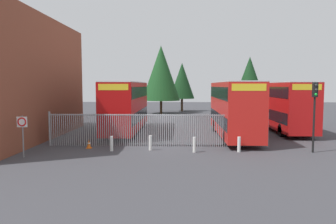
{
  "coord_description": "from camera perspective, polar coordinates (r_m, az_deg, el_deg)",
  "views": [
    {
      "loc": [
        0.91,
        -21.08,
        4.1
      ],
      "look_at": [
        0.0,
        4.0,
        2.0
      ],
      "focal_mm": 33.76,
      "sensor_mm": 36.0,
      "label": 1
    }
  ],
  "objects": [
    {
      "name": "traffic_light_kerbside",
      "position": [
        21.13,
        24.96,
        1.31
      ],
      "size": [
        0.28,
        0.33,
        4.3
      ],
      "color": "black",
      "rests_on": "ground"
    },
    {
      "name": "bollard_center_front",
      "position": [
        20.15,
        -3.21,
        -5.58
      ],
      "size": [
        0.2,
        0.2,
        0.95
      ],
      "primitive_type": "cylinder",
      "color": "silver",
      "rests_on": "ground"
    },
    {
      "name": "double_decker_bus_far_back",
      "position": [
        38.92,
        10.6,
        2.23
      ],
      "size": [
        2.54,
        10.81,
        4.42
      ],
      "color": "#B70C0C",
      "rests_on": "ground"
    },
    {
      "name": "ground_plane",
      "position": [
        29.38,
        0.28,
        -3.24
      ],
      "size": [
        100.0,
        100.0,
        0.0
      ],
      "primitive_type": "plane",
      "color": "#3D3D42"
    },
    {
      "name": "tree_mid_row",
      "position": [
        50.21,
        2.54,
        5.66
      ],
      "size": [
        3.94,
        3.94,
        7.7
      ],
      "color": "#4C3823",
      "rests_on": "ground"
    },
    {
      "name": "bollard_near_right",
      "position": [
        19.57,
        4.78,
        -5.91
      ],
      "size": [
        0.2,
        0.2,
        0.95
      ],
      "primitive_type": "cylinder",
      "color": "silver",
      "rests_on": "ground"
    },
    {
      "name": "tree_short_side",
      "position": [
        45.72,
        -1.27,
        7.05
      ],
      "size": [
        5.5,
        5.5,
        9.84
      ],
      "color": "#4C3823",
      "rests_on": "ground"
    },
    {
      "name": "double_decker_bus_behind_fence_right",
      "position": [
        30.41,
        19.95,
        1.34
      ],
      "size": [
        2.54,
        10.81,
        4.42
      ],
      "color": "red",
      "rests_on": "ground"
    },
    {
      "name": "tree_tall_back",
      "position": [
        47.89,
        14.52,
        6.36
      ],
      "size": [
        3.86,
        3.86,
        8.32
      ],
      "color": "#4C3823",
      "rests_on": "ground"
    },
    {
      "name": "double_decker_bus_behind_fence_left",
      "position": [
        27.87,
        -7.52,
        1.29
      ],
      "size": [
        2.54,
        10.81,
        4.42
      ],
      "color": "#B70C0C",
      "rests_on": "ground"
    },
    {
      "name": "palisade_fence",
      "position": [
        21.33,
        -1.96,
        -3.09
      ],
      "size": [
        14.88,
        0.14,
        2.35
      ],
      "color": "gray",
      "rests_on": "ground"
    },
    {
      "name": "bollard_near_left",
      "position": [
        20.16,
        -10.16,
        -5.65
      ],
      "size": [
        0.2,
        0.2,
        0.95
      ],
      "primitive_type": "cylinder",
      "color": "silver",
      "rests_on": "ground"
    },
    {
      "name": "double_decker_bus_near_gate",
      "position": [
        25.47,
        11.76,
        0.91
      ],
      "size": [
        2.54,
        10.81,
        4.42
      ],
      "color": "red",
      "rests_on": "ground"
    },
    {
      "name": "speed_limit_sign_post",
      "position": [
        19.74,
        -24.82,
        -2.42
      ],
      "size": [
        0.6,
        0.14,
        2.4
      ],
      "color": "slate",
      "rests_on": "ground"
    },
    {
      "name": "traffic_cone_by_gate",
      "position": [
        21.42,
        -14.08,
        -5.61
      ],
      "size": [
        0.34,
        0.34,
        0.59
      ],
      "color": "orange",
      "rests_on": "ground"
    },
    {
      "name": "bollard_far_right",
      "position": [
        20.1,
        12.7,
        -5.72
      ],
      "size": [
        0.2,
        0.2,
        0.95
      ],
      "primitive_type": "cylinder",
      "color": "silver",
      "rests_on": "ground"
    }
  ]
}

